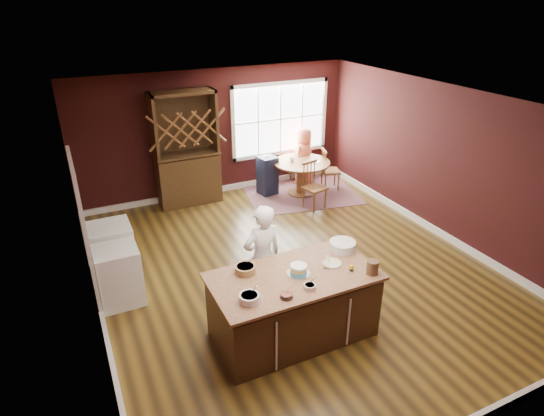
{
  "coord_description": "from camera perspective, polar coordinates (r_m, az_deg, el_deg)",
  "views": [
    {
      "loc": [
        -3.01,
        -5.55,
        4.08
      ],
      "look_at": [
        -0.27,
        0.19,
        1.05
      ],
      "focal_mm": 30.0,
      "sensor_mm": 36.0,
      "label": 1
    }
  ],
  "objects": [
    {
      "name": "seated_woman",
      "position": [
        10.5,
        4.01,
        6.46
      ],
      "size": [
        0.78,
        0.69,
        1.35
      ],
      "primitive_type": "imported",
      "rotation": [
        0.0,
        0.0,
        3.64
      ],
      "color": "#D76A4B",
      "rests_on": "ground"
    },
    {
      "name": "baker",
      "position": [
        6.26,
        -1.21,
        -6.25
      ],
      "size": [
        0.6,
        0.42,
        1.57
      ],
      "primitive_type": "imported",
      "rotation": [
        0.0,
        0.0,
        3.23
      ],
      "color": "white",
      "rests_on": "ground"
    },
    {
      "name": "layer_cake",
      "position": [
        5.67,
        3.35,
        -7.72
      ],
      "size": [
        0.29,
        0.29,
        0.12
      ],
      "primitive_type": null,
      "color": "white",
      "rests_on": "kitchen_island"
    },
    {
      "name": "room_shell",
      "position": [
        6.88,
        2.69,
        2.07
      ],
      "size": [
        7.0,
        7.0,
        7.0
      ],
      "color": "brown",
      "rests_on": "ground"
    },
    {
      "name": "bowl_olive",
      "position": [
        5.44,
        4.75,
        -9.8
      ],
      "size": [
        0.14,
        0.14,
        0.05
      ],
      "primitive_type": "cylinder",
      "color": "beige",
      "rests_on": "kitchen_island"
    },
    {
      "name": "hutch",
      "position": [
        9.51,
        -10.72,
        7.26
      ],
      "size": [
        1.29,
        0.54,
        2.36
      ],
      "primitive_type": "cube",
      "color": "black",
      "rests_on": "ground"
    },
    {
      "name": "bowl_pink",
      "position": [
        5.28,
        1.83,
        -10.93
      ],
      "size": [
        0.15,
        0.15,
        0.06
      ],
      "primitive_type": "cylinder",
      "color": "silver",
      "rests_on": "kitchen_island"
    },
    {
      "name": "table_cup",
      "position": [
        9.93,
        2.53,
        6.12
      ],
      "size": [
        0.12,
        0.12,
        0.09
      ],
      "primitive_type": "imported",
      "rotation": [
        0.0,
        0.0,
        0.07
      ],
      "color": "white",
      "rests_on": "dining_table"
    },
    {
      "name": "white_tub",
      "position": [
        6.23,
        8.83,
        -4.7
      ],
      "size": [
        0.36,
        0.36,
        0.12
      ],
      "primitive_type": "cylinder",
      "color": "white",
      "rests_on": "kitchen_island"
    },
    {
      "name": "bowl_blue",
      "position": [
        5.21,
        -2.86,
        -11.23
      ],
      "size": [
        0.24,
        0.24,
        0.09
      ],
      "primitive_type": "cylinder",
      "color": "white",
      "rests_on": "kitchen_island"
    },
    {
      "name": "kitchen_island",
      "position": [
        5.95,
        2.68,
        -12.25
      ],
      "size": [
        2.08,
        1.09,
        0.92
      ],
      "color": "#382612",
      "rests_on": "ground"
    },
    {
      "name": "chair_north",
      "position": [
        10.81,
        3.47,
        5.98
      ],
      "size": [
        0.55,
        0.55,
        0.97
      ],
      "primitive_type": null,
      "rotation": [
        0.0,
        0.0,
        3.75
      ],
      "color": "brown",
      "rests_on": "ground"
    },
    {
      "name": "window",
      "position": [
        10.41,
        1.02,
        11.11
      ],
      "size": [
        2.36,
        0.1,
        1.66
      ],
      "primitive_type": null,
      "color": "white",
      "rests_on": "room_shell"
    },
    {
      "name": "high_chair",
      "position": [
        10.01,
        -0.58,
        4.19
      ],
      "size": [
        0.42,
        0.42,
        0.9
      ],
      "primitive_type": null,
      "rotation": [
        0.0,
        0.0,
        0.16
      ],
      "color": "#181C33",
      "rests_on": "ground"
    },
    {
      "name": "dinner_plate",
      "position": [
        5.93,
        7.54,
        -6.88
      ],
      "size": [
        0.25,
        0.25,
        0.02
      ],
      "primitive_type": "cylinder",
      "color": "white",
      "rests_on": "kitchen_island"
    },
    {
      "name": "toy_figurine",
      "position": [
        5.8,
        9.95,
        -7.42
      ],
      "size": [
        0.05,
        0.05,
        0.09
      ],
      "primitive_type": null,
      "color": "yellow",
      "rests_on": "kitchen_island"
    },
    {
      "name": "chair_east",
      "position": [
        10.35,
        7.38,
        4.87
      ],
      "size": [
        0.48,
        0.49,
        0.96
      ],
      "primitive_type": null,
      "rotation": [
        0.0,
        0.0,
        1.28
      ],
      "color": "#99653C",
      "rests_on": "ground"
    },
    {
      "name": "dining_table",
      "position": [
        10.01,
        3.7,
        4.65
      ],
      "size": [
        1.24,
        1.24,
        0.75
      ],
      "color": "brown",
      "rests_on": "ground"
    },
    {
      "name": "chair_south",
      "position": [
        9.33,
        5.39,
        2.78
      ],
      "size": [
        0.5,
        0.49,
        1.0
      ],
      "primitive_type": null,
      "rotation": [
        0.0,
        0.0,
        0.24
      ],
      "color": "brown",
      "rests_on": "ground"
    },
    {
      "name": "stoneware_crock",
      "position": [
        5.78,
        12.49,
        -7.27
      ],
      "size": [
        0.15,
        0.15,
        0.18
      ],
      "primitive_type": "cylinder",
      "color": "#462B1F",
      "rests_on": "kitchen_island"
    },
    {
      "name": "drinking_glass",
      "position": [
        5.8,
        6.88,
        -6.77
      ],
      "size": [
        0.08,
        0.08,
        0.16
      ],
      "primitive_type": "cylinder",
      "color": "silver",
      "rests_on": "kitchen_island"
    },
    {
      "name": "doorway",
      "position": [
        6.87,
        -22.41,
        -3.02
      ],
      "size": [
        0.08,
        1.26,
        2.13
      ],
      "primitive_type": null,
      "color": "white",
      "rests_on": "room_shell"
    },
    {
      "name": "table_plate",
      "position": [
        9.94,
        5.52,
        5.81
      ],
      "size": [
        0.18,
        0.18,
        0.01
      ],
      "primitive_type": "cylinder",
      "color": "beige",
      "rests_on": "dining_table"
    },
    {
      "name": "toddler",
      "position": [
        9.89,
        -1.07,
        6.14
      ],
      "size": [
        0.18,
        0.14,
        0.26
      ],
      "primitive_type": null,
      "color": "#8CA5BF",
      "rests_on": "high_chair"
    },
    {
      "name": "washer",
      "position": [
        6.89,
        -18.64,
        -8.01
      ],
      "size": [
        0.6,
        0.58,
        0.87
      ],
      "primitive_type": "cube",
      "color": "silver",
      "rests_on": "ground"
    },
    {
      "name": "bowl_yellow",
      "position": [
        5.69,
        -3.37,
        -7.68
      ],
      "size": [
        0.26,
        0.26,
        0.1
      ],
      "primitive_type": "cylinder",
      "color": "#9A613D",
      "rests_on": "kitchen_island"
    },
    {
      "name": "rug",
      "position": [
        10.2,
        3.62,
        1.88
      ],
      "size": [
        2.68,
        2.25,
        0.01
      ],
      "primitive_type": "cube",
      "rotation": [
        0.0,
        0.0,
        -0.18
      ],
      "color": "brown",
      "rests_on": "ground"
    },
    {
      "name": "dryer",
      "position": [
        7.42,
        -19.4,
        -5.31
      ],
      "size": [
        0.64,
        0.61,
        0.92
      ],
      "primitive_type": "cube",
      "color": "white",
      "rests_on": "ground"
    }
  ]
}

